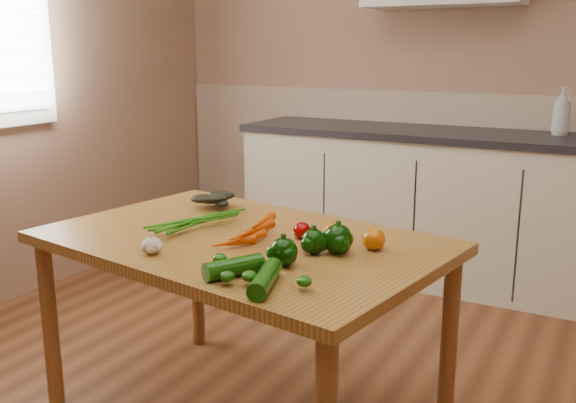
% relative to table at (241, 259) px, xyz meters
% --- Properties ---
extents(room, '(4.04, 5.04, 2.64)m').
position_rel_table_xyz_m(room, '(0.20, -0.12, 0.60)').
color(room, brown).
rests_on(room, ground).
extents(counter_run, '(2.84, 0.64, 1.14)m').
position_rel_table_xyz_m(counter_run, '(0.42, 1.90, -0.19)').
color(counter_run, beige).
rests_on(counter_run, ground).
extents(table, '(1.48, 1.08, 0.73)m').
position_rel_table_xyz_m(table, '(0.00, 0.00, 0.00)').
color(table, '#A4702F').
rests_on(table, ground).
extents(soap_bottle_a, '(0.14, 0.14, 0.26)m').
position_rel_table_xyz_m(soap_bottle_a, '(0.80, 2.01, 0.38)').
color(soap_bottle_a, silver).
rests_on(soap_bottle_a, counter_run).
extents(carrot_bunch, '(0.28, 0.23, 0.07)m').
position_rel_table_xyz_m(carrot_bunch, '(-0.02, -0.01, 0.11)').
color(carrot_bunch, '#EA4B05').
rests_on(carrot_bunch, table).
extents(leafy_greens, '(0.19, 0.17, 0.10)m').
position_rel_table_xyz_m(leafy_greens, '(-0.32, 0.28, 0.13)').
color(leafy_greens, black).
rests_on(leafy_greens, table).
extents(garlic_bulb, '(0.06, 0.06, 0.06)m').
position_rel_table_xyz_m(garlic_bulb, '(-0.15, -0.29, 0.11)').
color(garlic_bulb, beige).
rests_on(garlic_bulb, table).
extents(pepper_a, '(0.08, 0.08, 0.08)m').
position_rel_table_xyz_m(pepper_a, '(0.30, -0.04, 0.12)').
color(pepper_a, black).
rests_on(pepper_a, table).
extents(pepper_b, '(0.09, 0.09, 0.09)m').
position_rel_table_xyz_m(pepper_b, '(0.37, -0.00, 0.13)').
color(pepper_b, black).
rests_on(pepper_b, table).
extents(pepper_c, '(0.09, 0.09, 0.09)m').
position_rel_table_xyz_m(pepper_c, '(0.27, -0.19, 0.12)').
color(pepper_c, black).
rests_on(pepper_c, table).
extents(tomato_a, '(0.06, 0.06, 0.06)m').
position_rel_table_xyz_m(tomato_a, '(0.19, 0.09, 0.11)').
color(tomato_a, '#850202').
rests_on(tomato_a, table).
extents(tomato_b, '(0.07, 0.07, 0.06)m').
position_rel_table_xyz_m(tomato_b, '(0.30, 0.12, 0.11)').
color(tomato_b, '#C15904').
rests_on(tomato_b, table).
extents(tomato_c, '(0.08, 0.08, 0.07)m').
position_rel_table_xyz_m(tomato_c, '(0.46, 0.09, 0.12)').
color(tomato_c, '#C15904').
rests_on(tomato_c, table).
extents(zucchini_a, '(0.12, 0.22, 0.05)m').
position_rel_table_xyz_m(zucchini_a, '(0.32, -0.38, 0.11)').
color(zucchini_a, '#0E4107').
rests_on(zucchini_a, table).
extents(zucchini_b, '(0.14, 0.19, 0.06)m').
position_rel_table_xyz_m(zucchini_b, '(0.19, -0.34, 0.11)').
color(zucchini_b, '#0E4107').
rests_on(zucchini_b, table).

